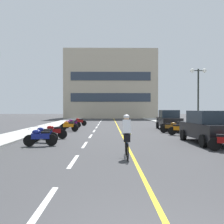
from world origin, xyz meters
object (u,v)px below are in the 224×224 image
(motorcycle_4, at_px, (40,137))
(motorcycle_12, at_px, (79,122))
(motorcycle_8, at_px, (171,127))
(motorcycle_11, at_px, (72,123))
(motorcycle_9, at_px, (69,126))
(cyclist_rider, at_px, (127,135))
(motorcycle_6, at_px, (53,132))
(motorcycle_5, at_px, (44,134))
(street_lamp_mid, at_px, (198,85))
(motorcycle_10, at_px, (69,125))
(parked_car_mid, at_px, (169,120))
(motorcycle_7, at_px, (180,129))
(parked_car_near, at_px, (207,127))

(motorcycle_4, height_order, motorcycle_12, same)
(motorcycle_8, height_order, motorcycle_11, same)
(motorcycle_9, xyz_separation_m, cyclist_rider, (4.15, -10.96, 0.41))
(motorcycle_4, distance_m, motorcycle_8, 10.75)
(motorcycle_6, distance_m, motorcycle_11, 8.84)
(motorcycle_5, relative_size, motorcycle_8, 1.01)
(street_lamp_mid, xyz_separation_m, motorcycle_10, (-11.62, 0.88, -3.57))
(parked_car_mid, bearing_deg, motorcycle_6, -142.70)
(street_lamp_mid, height_order, parked_car_mid, street_lamp_mid)
(motorcycle_7, distance_m, motorcycle_11, 11.18)
(parked_car_near, relative_size, motorcycle_7, 2.58)
(motorcycle_8, height_order, motorcycle_10, same)
(motorcycle_7, height_order, cyclist_rider, cyclist_rider)
(motorcycle_6, bearing_deg, motorcycle_5, -97.66)
(motorcycle_4, relative_size, motorcycle_8, 1.02)
(motorcycle_6, xyz_separation_m, cyclist_rider, (4.23, -5.81, 0.41))
(street_lamp_mid, bearing_deg, motorcycle_10, 175.66)
(parked_car_near, distance_m, parked_car_mid, 8.89)
(cyclist_rider, bearing_deg, motorcycle_12, 102.87)
(parked_car_mid, bearing_deg, motorcycle_5, -137.89)
(street_lamp_mid, distance_m, motorcycle_6, 13.44)
(motorcycle_6, height_order, motorcycle_10, same)
(parked_car_near, distance_m, motorcycle_8, 5.70)
(street_lamp_mid, relative_size, motorcycle_4, 3.19)
(parked_car_near, xyz_separation_m, motorcycle_11, (-9.17, 10.78, -0.44))
(motorcycle_4, height_order, motorcycle_10, same)
(cyclist_rider, bearing_deg, motorcycle_7, 60.31)
(motorcycle_8, relative_size, motorcycle_9, 0.98)
(street_lamp_mid, distance_m, motorcycle_4, 14.94)
(motorcycle_8, distance_m, motorcycle_11, 10.05)
(motorcycle_11, bearing_deg, motorcycle_4, -89.21)
(parked_car_near, relative_size, motorcycle_10, 2.55)
(motorcycle_6, height_order, motorcycle_8, same)
(street_lamp_mid, xyz_separation_m, cyclist_rider, (-7.27, -11.77, -3.16))
(parked_car_mid, relative_size, motorcycle_5, 2.55)
(motorcycle_7, xyz_separation_m, motorcycle_10, (-8.82, 4.83, 0.00))
(parked_car_mid, distance_m, motorcycle_12, 10.45)
(street_lamp_mid, relative_size, parked_car_near, 1.27)
(motorcycle_12, bearing_deg, street_lamp_mid, -28.80)
(parked_car_mid, bearing_deg, cyclist_rider, -110.97)
(motorcycle_7, bearing_deg, motorcycle_10, 151.27)
(motorcycle_10, relative_size, motorcycle_11, 1.02)
(motorcycle_5, height_order, motorcycle_11, same)
(parked_car_mid, relative_size, motorcycle_10, 2.56)
(parked_car_near, height_order, motorcycle_12, parked_car_near)
(parked_car_mid, bearing_deg, motorcycle_4, -132.84)
(parked_car_mid, distance_m, motorcycle_9, 9.23)
(motorcycle_12, relative_size, cyclist_rider, 0.95)
(motorcycle_5, bearing_deg, motorcycle_4, -81.81)
(street_lamp_mid, distance_m, motorcycle_8, 5.19)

